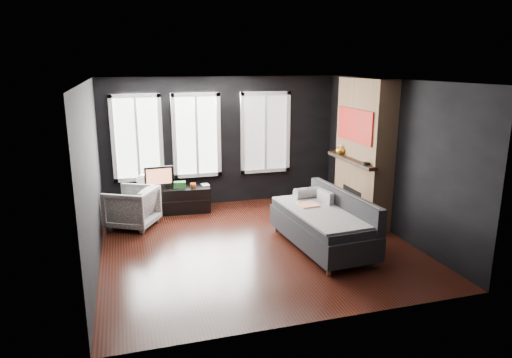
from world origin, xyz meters
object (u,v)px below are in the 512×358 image
object	(u,v)px
mug	(193,185)
book	(201,181)
sofa	(322,221)
mantel_vase	(341,149)
armchair	(132,205)
media_console	(173,200)
monitor	(159,176)

from	to	relation	value
mug	book	bearing A→B (deg)	30.09
sofa	mantel_vase	size ratio (longest dim) A/B	10.75
mug	mantel_vase	bearing A→B (deg)	-19.32
armchair	media_console	xyz separation A→B (m)	(0.82, 0.65, -0.16)
sofa	book	distance (m)	3.00
sofa	book	xyz separation A→B (m)	(-1.54, 2.56, 0.16)
armchair	book	world-z (taller)	armchair
armchair	mug	size ratio (longest dim) A/B	6.93
armchair	mug	bearing A→B (deg)	143.34
book	mug	bearing A→B (deg)	-149.91
monitor	mug	distance (m)	0.70
sofa	mantel_vase	bearing A→B (deg)	50.81
media_console	monitor	xyz separation A→B (m)	(-0.26, 0.03, 0.51)
media_console	mantel_vase	distance (m)	3.51
media_console	book	world-z (taller)	book
armchair	mug	distance (m)	1.36
armchair	media_console	distance (m)	1.06
sofa	mug	world-z (taller)	sofa
media_console	armchair	bearing A→B (deg)	-137.53
armchair	mug	world-z (taller)	armchair
mantel_vase	mug	bearing A→B (deg)	160.68
book	mantel_vase	distance (m)	2.89
monitor	book	bearing A→B (deg)	-5.11
sofa	monitor	distance (m)	3.53
sofa	media_console	world-z (taller)	sofa
monitor	mug	size ratio (longest dim) A/B	4.84
mug	book	world-z (taller)	book
sofa	mantel_vase	world-z (taller)	mantel_vase
media_console	mantel_vase	xyz separation A→B (m)	(3.18, -1.05, 1.07)
mantel_vase	sofa	bearing A→B (deg)	-125.05
armchair	monitor	distance (m)	0.95
media_console	book	xyz separation A→B (m)	(0.60, 0.03, 0.36)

